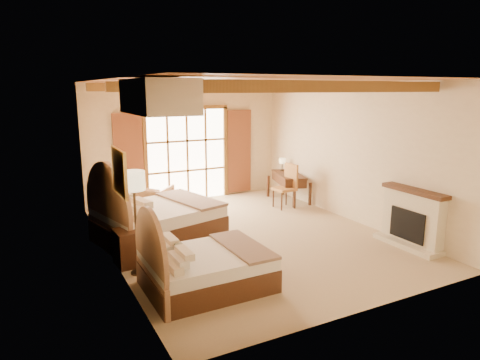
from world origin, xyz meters
TOP-DOWN VIEW (x-y plane):
  - floor at (0.00, 0.00)m, footprint 7.00×7.00m
  - wall_back at (0.00, 3.50)m, footprint 5.50×0.00m
  - wall_left at (-2.75, 0.00)m, footprint 0.00×7.00m
  - wall_right at (2.75, 0.00)m, footprint 0.00×7.00m
  - ceiling at (0.00, 0.00)m, footprint 7.00×7.00m
  - ceiling_beams at (0.00, 0.00)m, footprint 5.39×4.60m
  - french_doors at (0.00, 3.44)m, footprint 3.95×0.08m
  - fireplace at (2.60, -2.00)m, footprint 0.46×1.40m
  - painting at (-2.70, -0.75)m, footprint 0.06×0.95m
  - canopy_valance at (-2.40, -2.00)m, footprint 0.70×1.40m
  - bed_near at (-1.81, -1.81)m, footprint 1.87×1.46m
  - bed_far at (-1.83, 0.70)m, footprint 2.69×2.24m
  - nightstand at (-2.50, -0.35)m, footprint 0.57×0.57m
  - floor_lamp at (-2.50, -0.80)m, footprint 0.37×0.37m
  - armchair at (-1.33, 2.31)m, footprint 1.17×1.17m
  - ottoman at (-0.61, 2.33)m, footprint 0.75×0.75m
  - desk at (2.41, 2.03)m, footprint 1.00×1.53m
  - desk_chair at (1.94, 1.49)m, footprint 0.54×0.54m
  - desk_lamp at (2.50, 2.50)m, footprint 0.18×0.18m

SIDE VIEW (x-z plane):
  - floor at x=0.00m, z-range 0.00..0.00m
  - ottoman at x=-0.61m, z-range 0.00..0.42m
  - nightstand at x=-2.50m, z-range 0.00..0.63m
  - desk_chair at x=1.94m, z-range -0.22..0.93m
  - bed_near at x=-1.81m, z-range -0.24..0.99m
  - armchair at x=-1.33m, z-range 0.00..0.76m
  - desk at x=2.41m, z-range 0.03..0.79m
  - bed_far at x=-1.83m, z-range -0.30..1.22m
  - fireplace at x=2.60m, z-range -0.07..1.09m
  - desk_lamp at x=2.50m, z-range 0.85..1.21m
  - french_doors at x=0.00m, z-range -0.05..2.55m
  - floor_lamp at x=-2.50m, z-range 0.61..2.37m
  - wall_back at x=0.00m, z-range -1.15..4.35m
  - wall_left at x=-2.75m, z-range -1.90..5.10m
  - wall_right at x=2.75m, z-range -1.90..5.10m
  - painting at x=-2.70m, z-range 1.38..2.12m
  - canopy_valance at x=-2.40m, z-range 2.73..3.18m
  - ceiling_beams at x=0.00m, z-range 2.99..3.17m
  - ceiling at x=0.00m, z-range 3.20..3.20m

